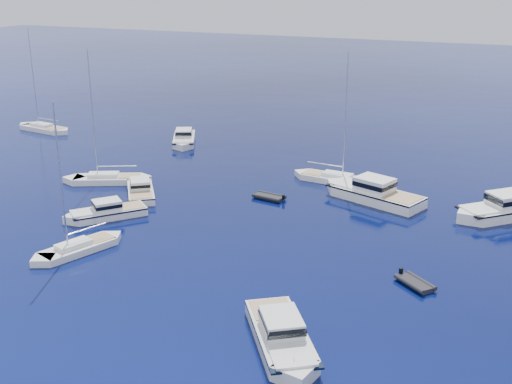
% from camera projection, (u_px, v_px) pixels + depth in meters
% --- Properties ---
extents(ground, '(400.00, 400.00, 0.00)m').
position_uv_depth(ground, '(128.00, 350.00, 39.86)').
color(ground, navy).
rests_on(ground, ground).
extents(motor_cruiser_right, '(8.53, 10.17, 2.69)m').
position_uv_depth(motor_cruiser_right, '(282.00, 346.00, 40.21)').
color(motor_cruiser_right, silver).
rests_on(motor_cruiser_right, ground).
extents(motor_cruiser_left, '(7.34, 8.23, 2.23)m').
position_uv_depth(motor_cruiser_left, '(106.00, 218.00, 61.43)').
color(motor_cruiser_left, white).
rests_on(motor_cruiser_left, ground).
extents(motor_cruiser_centre, '(12.57, 7.30, 3.16)m').
position_uv_depth(motor_cruiser_centre, '(372.00, 200.00, 66.17)').
color(motor_cruiser_centre, white).
rests_on(motor_cruiser_centre, ground).
extents(motor_cruiser_far_l, '(7.30, 8.47, 2.26)m').
position_uv_depth(motor_cruiser_far_l, '(141.00, 195.00, 67.81)').
color(motor_cruiser_far_l, white).
rests_on(motor_cruiser_far_l, ground).
extents(motor_cruiser_distant, '(10.67, 10.70, 3.04)m').
position_uv_depth(motor_cruiser_distant, '(504.00, 216.00, 61.73)').
color(motor_cruiser_distant, white).
rests_on(motor_cruiser_distant, ground).
extents(motor_cruiser_horizon, '(7.03, 9.68, 2.48)m').
position_uv_depth(motor_cruiser_horizon, '(184.00, 143.00, 88.32)').
color(motor_cruiser_horizon, white).
rests_on(motor_cruiser_horizon, ground).
extents(sailboat_fore, '(5.18, 9.40, 13.41)m').
position_uv_depth(sailboat_fore, '(78.00, 252.00, 53.88)').
color(sailboat_fore, white).
rests_on(sailboat_fore, ground).
extents(sailboat_mid_l, '(10.52, 7.13, 15.32)m').
position_uv_depth(sailboat_mid_l, '(108.00, 182.00, 71.81)').
color(sailboat_mid_l, white).
rests_on(sailboat_mid_l, ground).
extents(sailboat_centre, '(10.51, 3.53, 15.18)m').
position_uv_depth(sailboat_centre, '(334.00, 182.00, 71.98)').
color(sailboat_centre, white).
rests_on(sailboat_centre, ground).
extents(sailboat_far_l, '(10.77, 3.98, 15.46)m').
position_uv_depth(sailboat_far_l, '(44.00, 131.00, 95.27)').
color(sailboat_far_l, white).
rests_on(sailboat_far_l, ground).
extents(tender_grey_near, '(3.73, 3.46, 0.95)m').
position_uv_depth(tender_grey_near, '(415.00, 286.00, 48.04)').
color(tender_grey_near, black).
rests_on(tender_grey_near, ground).
extents(tender_grey_far, '(3.70, 2.37, 0.95)m').
position_uv_depth(tender_grey_far, '(269.00, 199.00, 66.54)').
color(tender_grey_far, black).
rests_on(tender_grey_far, ground).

